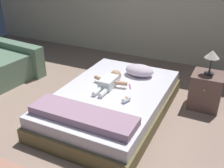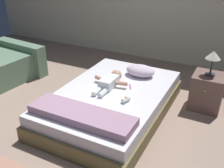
{
  "view_description": "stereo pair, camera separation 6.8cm",
  "coord_description": "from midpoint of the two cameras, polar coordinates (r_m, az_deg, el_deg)",
  "views": [
    {
      "loc": [
        1.55,
        -2.01,
        1.96
      ],
      "look_at": [
        0.21,
        0.73,
        0.44
      ],
      "focal_mm": 42.21,
      "sensor_mm": 36.0,
      "label": 1
    },
    {
      "loc": [
        1.61,
        -1.98,
        1.96
      ],
      "look_at": [
        0.21,
        0.73,
        0.44
      ],
      "focal_mm": 42.21,
      "sensor_mm": 36.0,
      "label": 2
    }
  ],
  "objects": [
    {
      "name": "pillow",
      "position": [
        3.89,
        5.49,
        2.96
      ],
      "size": [
        0.42,
        0.3,
        0.16
      ],
      "color": "silver",
      "rests_on": "bed"
    },
    {
      "name": "blanket",
      "position": [
        2.9,
        -7.04,
        -6.76
      ],
      "size": [
        1.22,
        0.35,
        0.09
      ],
      "color": "#A68099",
      "rests_on": "bed"
    },
    {
      "name": "lamp",
      "position": [
        3.68,
        20.36,
        5.67
      ],
      "size": [
        0.19,
        0.19,
        0.34
      ],
      "color": "#333338",
      "rests_on": "nightstand"
    },
    {
      "name": "baby",
      "position": [
        3.57,
        -1.0,
        0.6
      ],
      "size": [
        0.5,
        0.63,
        0.16
      ],
      "color": "white",
      "rests_on": "bed"
    },
    {
      "name": "ground_plane",
      "position": [
        3.22,
        -9.93,
        -11.57
      ],
      "size": [
        8.0,
        8.0,
        0.0
      ],
      "primitive_type": "plane",
      "color": "gray"
    },
    {
      "name": "baby_bottle",
      "position": [
        3.2,
        2.5,
        -3.35
      ],
      "size": [
        0.09,
        0.12,
        0.08
      ],
      "color": "white",
      "rests_on": "bed"
    },
    {
      "name": "toothbrush",
      "position": [
        3.57,
        3.37,
        -0.45
      ],
      "size": [
        0.08,
        0.13,
        0.02
      ],
      "color": "#BF2E99",
      "rests_on": "bed"
    },
    {
      "name": "bed",
      "position": [
        3.54,
        -0.55,
        -3.94
      ],
      "size": [
        1.35,
        2.1,
        0.34
      ],
      "color": "brown",
      "rests_on": "ground_plane"
    },
    {
      "name": "nightstand",
      "position": [
        3.87,
        19.2,
        -1.33
      ],
      "size": [
        0.41,
        0.44,
        0.5
      ],
      "color": "brown",
      "rests_on": "ground_plane"
    }
  ]
}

